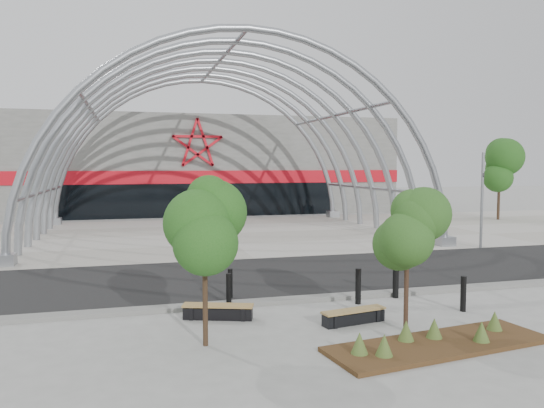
{
  "coord_description": "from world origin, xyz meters",
  "views": [
    {
      "loc": [
        -5.14,
        -15.02,
        4.07
      ],
      "look_at": [
        0.0,
        4.0,
        2.6
      ],
      "focal_mm": 35.0,
      "sensor_mm": 36.0,
      "label": 1
    }
  ],
  "objects": [
    {
      "name": "planting_bed",
      "position": [
        1.43,
        -4.8,
        0.13
      ],
      "size": [
        5.47,
        2.35,
        0.56
      ],
      "color": "#3C2B15",
      "rests_on": "ground"
    },
    {
      "name": "bench_0",
      "position": [
        -2.94,
        -1.41,
        0.19
      ],
      "size": [
        1.89,
        0.99,
        0.39
      ],
      "color": "black",
      "rests_on": "ground"
    },
    {
      "name": "street_tree_0",
      "position": [
        -3.54,
        -3.37,
        2.63
      ],
      "size": [
        1.6,
        1.6,
        3.65
      ],
      "color": "black",
      "rests_on": "ground"
    },
    {
      "name": "forecourt",
      "position": [
        0.0,
        15.5,
        0.02
      ],
      "size": [
        60.0,
        17.0,
        0.04
      ],
      "primitive_type": "cube",
      "color": "#A39E92",
      "rests_on": "ground"
    },
    {
      "name": "ground",
      "position": [
        0.0,
        0.0,
        0.0
      ],
      "size": [
        140.0,
        140.0,
        0.0
      ],
      "primitive_type": "plane",
      "color": "gray",
      "rests_on": "ground"
    },
    {
      "name": "bollard_0",
      "position": [
        -2.44,
        -0.25,
        0.48
      ],
      "size": [
        0.15,
        0.15,
        0.96
      ],
      "primitive_type": "cylinder",
      "color": "black",
      "rests_on": "ground"
    },
    {
      "name": "road",
      "position": [
        0.0,
        3.5,
        0.01
      ],
      "size": [
        140.0,
        7.0,
        0.02
      ],
      "primitive_type": "cube",
      "color": "black",
      "rests_on": "ground"
    },
    {
      "name": "street_tree_1",
      "position": [
        1.32,
        -3.63,
        2.4
      ],
      "size": [
        1.41,
        1.41,
        3.34
      ],
      "color": "black",
      "rests_on": "ground"
    },
    {
      "name": "arena_building",
      "position": [
        0.0,
        33.45,
        3.99
      ],
      "size": [
        34.0,
        15.24,
        8.0
      ],
      "color": "#63635E",
      "rests_on": "ground"
    },
    {
      "name": "bollard_4",
      "position": [
        2.67,
        -0.6,
        0.57
      ],
      "size": [
        0.18,
        0.18,
        1.14
      ],
      "primitive_type": "cylinder",
      "color": "black",
      "rests_on": "ground"
    },
    {
      "name": "signal_pole",
      "position": [
        11.32,
        6.97,
        2.43
      ],
      "size": [
        0.17,
        0.66,
        4.65
      ],
      "color": "gray",
      "rests_on": "ground"
    },
    {
      "name": "bollard_1",
      "position": [
        -2.22,
        0.66,
        0.45
      ],
      "size": [
        0.15,
        0.15,
        0.91
      ],
      "primitive_type": "cylinder",
      "color": "black",
      "rests_on": "ground"
    },
    {
      "name": "bg_tree_1",
      "position": [
        21.0,
        18.0,
        4.25
      ],
      "size": [
        2.7,
        2.7,
        5.91
      ],
      "color": "black",
      "rests_on": "ground"
    },
    {
      "name": "bollard_3",
      "position": [
        3.75,
        -2.45,
        0.49
      ],
      "size": [
        0.16,
        0.16,
        0.99
      ],
      "primitive_type": "cylinder",
      "color": "black",
      "rests_on": "ground"
    },
    {
      "name": "bench_1",
      "position": [
        0.36,
        -2.71,
        0.18
      ],
      "size": [
        1.8,
        0.7,
        0.37
      ],
      "color": "black",
      "rests_on": "ground"
    },
    {
      "name": "bollard_2",
      "position": [
        1.27,
        -0.96,
        0.52
      ],
      "size": [
        0.17,
        0.17,
        1.04
      ],
      "primitive_type": "cylinder",
      "color": "black",
      "rests_on": "ground"
    },
    {
      "name": "vault_canopy",
      "position": [
        0.0,
        15.5,
        0.02
      ],
      "size": [
        20.8,
        15.8,
        20.36
      ],
      "color": "#92969B",
      "rests_on": "ground"
    },
    {
      "name": "kerb",
      "position": [
        0.0,
        -0.25,
        0.06
      ],
      "size": [
        60.0,
        0.5,
        0.12
      ],
      "primitive_type": "cube",
      "color": "slate",
      "rests_on": "ground"
    }
  ]
}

